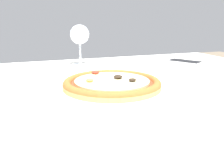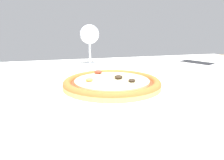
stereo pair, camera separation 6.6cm
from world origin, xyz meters
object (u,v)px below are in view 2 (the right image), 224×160
Objects in this scene: cell_phone at (197,63)px; dining_table at (128,116)px; pizza_plate at (112,85)px; wine_glass_far_left at (90,36)px.

dining_table is at bearing -145.10° from cell_phone.
wine_glass_far_left is (0.00, 0.39, 0.10)m from pizza_plate.
pizza_plate is 0.52m from cell_phone.
pizza_plate is at bearing -90.38° from wine_glass_far_left.
wine_glass_far_left reaches higher than dining_table.
pizza_plate is 0.40m from wine_glass_far_left.
cell_phone is (0.43, -0.11, -0.11)m from wine_glass_far_left.
cell_phone is (0.43, 0.28, -0.01)m from pizza_plate.
wine_glass_far_left reaches higher than pizza_plate.
dining_table is 0.47m from cell_phone.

